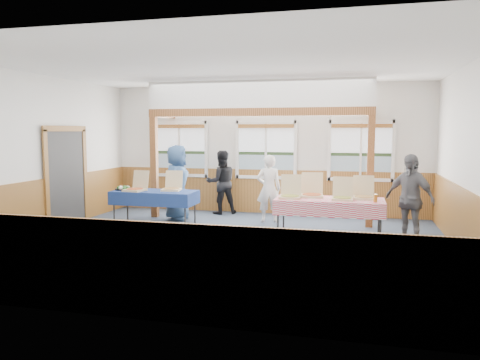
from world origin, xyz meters
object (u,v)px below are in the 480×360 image
object	(u,v)px
woman_black	(221,182)
man_blue	(177,182)
table_right	(329,201)
table_left	(155,193)
woman_white	(269,189)
person_grey	(409,199)

from	to	relation	value
woman_black	man_blue	bearing A→B (deg)	23.28
table_right	woman_black	size ratio (longest dim) A/B	1.42
table_left	woman_white	xyz separation A→B (m)	(2.38, 0.92, 0.07)
table_left	table_right	world-z (taller)	same
person_grey	table_left	bearing A→B (deg)	-147.64
woman_white	table_left	bearing A→B (deg)	6.05
woman_white	person_grey	bearing A→B (deg)	138.68
table_left	man_blue	world-z (taller)	man_blue
man_blue	person_grey	world-z (taller)	man_blue
table_left	table_right	xyz separation A→B (m)	(3.81, -0.30, 0.01)
table_right	woman_white	xyz separation A→B (m)	(-1.42, 1.22, 0.06)
woman_black	man_blue	xyz separation A→B (m)	(-0.78, -0.99, 0.08)
woman_white	man_blue	world-z (taller)	man_blue
woman_black	table_right	bearing A→B (deg)	115.79
woman_black	man_blue	world-z (taller)	man_blue
woman_white	person_grey	world-z (taller)	person_grey
table_left	woman_white	size ratio (longest dim) A/B	1.28
woman_white	person_grey	distance (m)	3.20
man_blue	person_grey	distance (m)	5.14
woman_black	person_grey	world-z (taller)	person_grey
table_right	woman_black	xyz separation A→B (m)	(-2.77, 1.99, 0.09)
table_right	person_grey	bearing A→B (deg)	12.22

